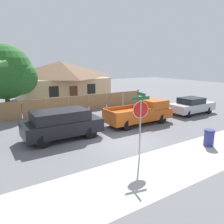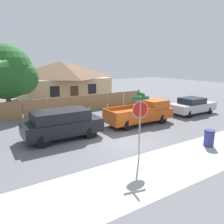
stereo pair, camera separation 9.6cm
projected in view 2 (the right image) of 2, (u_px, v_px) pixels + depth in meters
ground_plane at (123, 141)px, 12.75m from camera, size 80.00×80.00×0.00m
sidewalk_strip at (169, 165)px, 9.78m from camera, size 36.00×3.20×0.01m
wooden_fence at (80, 103)px, 20.34m from camera, size 14.24×0.12×1.57m
house at (62, 80)px, 26.26m from camera, size 10.29×7.91×4.62m
oak_tree at (9, 73)px, 18.21m from camera, size 4.78×4.55×5.99m
red_suv at (62, 123)px, 13.01m from camera, size 4.61×2.05×1.76m
orange_pickup at (142, 113)px, 16.23m from camera, size 5.20×1.93×1.71m
parked_sedan at (193, 106)px, 19.30m from camera, size 4.31×1.84×1.46m
stop_sign at (140, 115)px, 9.81m from camera, size 0.83×0.75×3.21m
trash_bin at (209, 138)px, 11.91m from camera, size 0.56×0.56×0.92m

